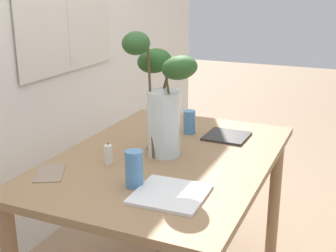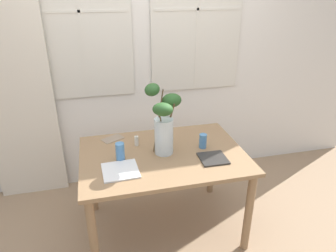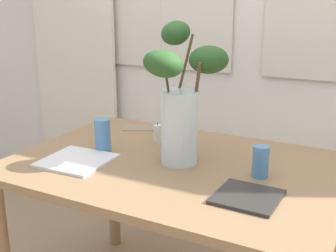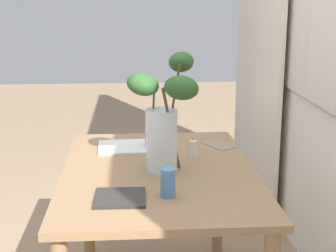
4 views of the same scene
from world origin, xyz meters
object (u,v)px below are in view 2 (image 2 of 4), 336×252
dining_table (163,165)px  drinking_glass_blue_left (120,152)px  plate_square_right (213,158)px  pillar_candle (136,141)px  vase_with_branches (164,123)px  plate_square_left (120,171)px  drinking_glass_blue_right (203,141)px

dining_table → drinking_glass_blue_left: bearing=-176.7°
plate_square_right → pillar_candle: pillar_candle is taller
pillar_candle → vase_with_branches: bearing=-39.0°
vase_with_branches → plate_square_left: vase_with_branches is taller
dining_table → pillar_candle: 0.31m
plate_square_right → drinking_glass_blue_left: bearing=167.4°
drinking_glass_blue_left → dining_table: bearing=3.3°
dining_table → plate_square_left: plate_square_left is taller
dining_table → vase_with_branches: 0.37m
vase_with_branches → drinking_glass_blue_right: vase_with_branches is taller
vase_with_branches → pillar_candle: (-0.20, 0.16, -0.22)m
vase_with_branches → drinking_glass_blue_left: bearing=-172.7°
pillar_candle → dining_table: bearing=-45.5°
drinking_glass_blue_left → drinking_glass_blue_right: bearing=3.4°
plate_square_left → plate_square_right: bearing=0.1°
drinking_glass_blue_right → plate_square_right: 0.21m
drinking_glass_blue_right → plate_square_left: drinking_glass_blue_right is taller
vase_with_branches → drinking_glass_blue_left: (-0.36, -0.05, -0.19)m
dining_table → drinking_glass_blue_right: bearing=3.5°
plate_square_left → plate_square_right: (0.73, 0.00, 0.00)m
plate_square_right → pillar_candle: 0.66m
plate_square_left → drinking_glass_blue_left: bearing=83.4°
drinking_glass_blue_left → drinking_glass_blue_right: 0.69m
plate_square_left → dining_table: bearing=26.3°
plate_square_left → vase_with_branches: bearing=28.5°
drinking_glass_blue_left → drinking_glass_blue_right: drinking_glass_blue_left is taller
dining_table → drinking_glass_blue_left: 0.39m
dining_table → pillar_candle: size_ratio=13.57×
pillar_candle → plate_square_right: bearing=-33.9°
vase_with_branches → pillar_candle: vase_with_branches is taller
pillar_candle → drinking_glass_blue_left: bearing=-126.8°
drinking_glass_blue_left → vase_with_branches: bearing=7.3°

